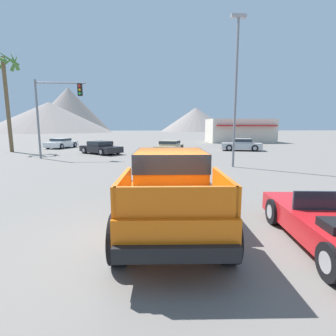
{
  "coord_description": "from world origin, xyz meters",
  "views": [
    {
      "loc": [
        -0.28,
        -5.64,
        2.5
      ],
      "look_at": [
        0.29,
        1.36,
        1.39
      ],
      "focal_mm": 28.0,
      "sensor_mm": 36.0,
      "label": 1
    }
  ],
  "objects_px": {
    "parked_car_dark": "(101,147)",
    "traffic_light_main": "(56,104)",
    "orange_pickup_truck": "(171,185)",
    "parked_car_silver": "(242,144)",
    "parked_car_tan": "(170,147)",
    "parked_car_white": "(61,143)",
    "street_lamp_post": "(236,80)",
    "palm_tree_tall": "(6,79)"
  },
  "relations": [
    {
      "from": "parked_car_dark",
      "to": "traffic_light_main",
      "type": "bearing_deg",
      "value": 4.44
    },
    {
      "from": "orange_pickup_truck",
      "to": "parked_car_silver",
      "type": "xyz_separation_m",
      "value": [
        9.34,
        20.45,
        -0.43
      ]
    },
    {
      "from": "parked_car_tan",
      "to": "traffic_light_main",
      "type": "bearing_deg",
      "value": 38.99
    },
    {
      "from": "parked_car_white",
      "to": "parked_car_dark",
      "type": "distance_m",
      "value": 9.23
    },
    {
      "from": "street_lamp_post",
      "to": "parked_car_silver",
      "type": "bearing_deg",
      "value": 67.35
    },
    {
      "from": "parked_car_tan",
      "to": "parked_car_silver",
      "type": "height_order",
      "value": "parked_car_silver"
    },
    {
      "from": "orange_pickup_truck",
      "to": "street_lamp_post",
      "type": "height_order",
      "value": "street_lamp_post"
    },
    {
      "from": "orange_pickup_truck",
      "to": "street_lamp_post",
      "type": "bearing_deg",
      "value": 66.89
    },
    {
      "from": "parked_car_silver",
      "to": "parked_car_dark",
      "type": "bearing_deg",
      "value": 114.77
    },
    {
      "from": "parked_car_tan",
      "to": "parked_car_silver",
      "type": "xyz_separation_m",
      "value": [
        7.78,
        2.12,
        0.02
      ]
    },
    {
      "from": "orange_pickup_truck",
      "to": "parked_car_dark",
      "type": "height_order",
      "value": "orange_pickup_truck"
    },
    {
      "from": "parked_car_silver",
      "to": "palm_tree_tall",
      "type": "height_order",
      "value": "palm_tree_tall"
    },
    {
      "from": "parked_car_silver",
      "to": "orange_pickup_truck",
      "type": "bearing_deg",
      "value": 171.42
    },
    {
      "from": "orange_pickup_truck",
      "to": "parked_car_dark",
      "type": "distance_m",
      "value": 18.89
    },
    {
      "from": "palm_tree_tall",
      "to": "traffic_light_main",
      "type": "bearing_deg",
      "value": -42.42
    },
    {
      "from": "parked_car_silver",
      "to": "street_lamp_post",
      "type": "xyz_separation_m",
      "value": [
        -4.56,
        -10.93,
        4.61
      ]
    },
    {
      "from": "orange_pickup_truck",
      "to": "parked_car_silver",
      "type": "height_order",
      "value": "orange_pickup_truck"
    },
    {
      "from": "orange_pickup_truck",
      "to": "traffic_light_main",
      "type": "xyz_separation_m",
      "value": [
        -7.58,
        15.02,
        3.14
      ]
    },
    {
      "from": "orange_pickup_truck",
      "to": "street_lamp_post",
      "type": "xyz_separation_m",
      "value": [
        4.78,
        9.52,
        4.17
      ]
    },
    {
      "from": "orange_pickup_truck",
      "to": "traffic_light_main",
      "type": "bearing_deg",
      "value": 120.31
    },
    {
      "from": "parked_car_white",
      "to": "street_lamp_post",
      "type": "xyz_separation_m",
      "value": [
        15.4,
        -15.93,
        4.66
      ]
    },
    {
      "from": "parked_car_silver",
      "to": "palm_tree_tall",
      "type": "xyz_separation_m",
      "value": [
        -23.32,
        0.42,
        6.36
      ]
    },
    {
      "from": "parked_car_white",
      "to": "parked_car_tan",
      "type": "bearing_deg",
      "value": -12.76
    },
    {
      "from": "parked_car_white",
      "to": "palm_tree_tall",
      "type": "height_order",
      "value": "palm_tree_tall"
    },
    {
      "from": "palm_tree_tall",
      "to": "parked_car_tan",
      "type": "bearing_deg",
      "value": -9.31
    },
    {
      "from": "parked_car_dark",
      "to": "traffic_light_main",
      "type": "height_order",
      "value": "traffic_light_main"
    },
    {
      "from": "orange_pickup_truck",
      "to": "parked_car_white",
      "type": "height_order",
      "value": "orange_pickup_truck"
    },
    {
      "from": "parked_car_silver",
      "to": "parked_car_dark",
      "type": "relative_size",
      "value": 1.02
    },
    {
      "from": "parked_car_tan",
      "to": "parked_car_dark",
      "type": "relative_size",
      "value": 1.13
    },
    {
      "from": "traffic_light_main",
      "to": "street_lamp_post",
      "type": "relative_size",
      "value": 0.68
    },
    {
      "from": "parked_car_dark",
      "to": "traffic_light_main",
      "type": "xyz_separation_m",
      "value": [
        -2.73,
        -3.22,
        3.61
      ]
    },
    {
      "from": "traffic_light_main",
      "to": "parked_car_tan",
      "type": "bearing_deg",
      "value": 19.87
    },
    {
      "from": "parked_car_tan",
      "to": "traffic_light_main",
      "type": "distance_m",
      "value": 10.36
    },
    {
      "from": "parked_car_silver",
      "to": "parked_car_white",
      "type": "bearing_deg",
      "value": 91.9
    },
    {
      "from": "orange_pickup_truck",
      "to": "palm_tree_tall",
      "type": "bearing_deg",
      "value": 127.35
    },
    {
      "from": "palm_tree_tall",
      "to": "street_lamp_post",
      "type": "bearing_deg",
      "value": -31.19
    },
    {
      "from": "parked_car_silver",
      "to": "street_lamp_post",
      "type": "height_order",
      "value": "street_lamp_post"
    },
    {
      "from": "orange_pickup_truck",
      "to": "palm_tree_tall",
      "type": "xyz_separation_m",
      "value": [
        -13.98,
        20.87,
        5.93
      ]
    },
    {
      "from": "street_lamp_post",
      "to": "palm_tree_tall",
      "type": "relative_size",
      "value": 0.94
    },
    {
      "from": "palm_tree_tall",
      "to": "parked_car_silver",
      "type": "bearing_deg",
      "value": -1.04
    },
    {
      "from": "orange_pickup_truck",
      "to": "street_lamp_post",
      "type": "distance_m",
      "value": 11.44
    },
    {
      "from": "parked_car_dark",
      "to": "traffic_light_main",
      "type": "relative_size",
      "value": 0.71
    }
  ]
}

